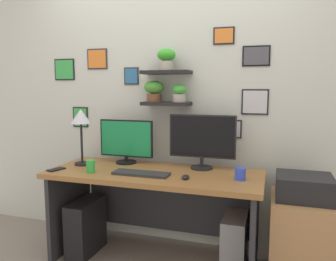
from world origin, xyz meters
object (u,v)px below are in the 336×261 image
at_px(pen_cup, 91,166).
at_px(monitor_left, 126,141).
at_px(desk_lamp, 81,121).
at_px(computer_tower_right, 235,241).
at_px(coffee_mug, 240,174).
at_px(monitor_right, 202,139).
at_px(printer, 304,187).
at_px(keyboard, 141,173).
at_px(cell_phone, 56,169).
at_px(computer_tower_left, 86,227).
at_px(drawer_cabinet, 301,241).
at_px(desk, 157,195).
at_px(computer_mouse, 185,177).

bearing_deg(pen_cup, monitor_left, 72.25).
xyz_separation_m(desk_lamp, computer_tower_right, (1.30, 0.09, -0.92)).
xyz_separation_m(coffee_mug, computer_tower_right, (-0.04, 0.16, -0.59)).
distance_m(monitor_right, printer, 0.84).
xyz_separation_m(keyboard, printer, (1.18, 0.16, -0.05)).
height_order(cell_phone, computer_tower_left, cell_phone).
distance_m(monitor_left, keyboard, 0.48).
bearing_deg(monitor_left, desk_lamp, -150.58).
xyz_separation_m(coffee_mug, pen_cup, (-1.14, -0.14, 0.01)).
height_order(coffee_mug, drawer_cabinet, coffee_mug).
relative_size(desk, pen_cup, 16.97).
bearing_deg(computer_tower_left, computer_mouse, -5.48).
xyz_separation_m(keyboard, coffee_mug, (0.74, 0.08, 0.04)).
relative_size(desk_lamp, computer_tower_right, 1.15).
bearing_deg(printer, computer_mouse, -168.06).
distance_m(coffee_mug, computer_tower_right, 0.61).
xyz_separation_m(pen_cup, printer, (1.58, 0.22, -0.09)).
bearing_deg(computer_mouse, pen_cup, -176.73).
distance_m(monitor_right, computer_tower_right, 0.84).
bearing_deg(computer_mouse, cell_phone, -176.95).
bearing_deg(computer_tower_right, drawer_cabinet, -9.12).
bearing_deg(pen_cup, computer_tower_right, 14.99).
xyz_separation_m(cell_phone, printer, (1.89, 0.23, -0.04)).
distance_m(desk, computer_tower_right, 0.72).
xyz_separation_m(computer_mouse, cell_phone, (-1.07, -0.06, -0.01)).
xyz_separation_m(computer_mouse, coffee_mug, (0.38, 0.10, 0.03)).
relative_size(desk, computer_mouse, 18.85).
xyz_separation_m(keyboard, computer_tower_left, (-0.55, 0.07, -0.53)).
relative_size(desk, computer_tower_left, 3.69).
distance_m(pen_cup, drawer_cabinet, 1.67).
xyz_separation_m(computer_mouse, drawer_cabinet, (0.82, 0.17, -0.45)).
bearing_deg(drawer_cabinet, printer, 90.00).
relative_size(monitor_left, keyboard, 1.12).
distance_m(monitor_left, computer_tower_left, 0.81).
xyz_separation_m(monitor_left, coffee_mug, (1.02, -0.25, -0.15)).
height_order(desk, drawer_cabinet, desk).
distance_m(keyboard, pen_cup, 0.41).
distance_m(monitor_right, computer_mouse, 0.42).
height_order(keyboard, computer_tower_right, keyboard).
xyz_separation_m(desk, monitor_right, (0.34, 0.16, 0.45)).
xyz_separation_m(keyboard, cell_phone, (-0.72, -0.07, -0.01)).
height_order(monitor_right, computer_tower_right, monitor_right).
bearing_deg(computer_tower_left, computer_tower_right, 7.56).
relative_size(monitor_left, cell_phone, 3.51).
distance_m(monitor_right, desk_lamp, 1.04).
distance_m(monitor_left, desk_lamp, 0.42).
relative_size(desk_lamp, computer_tower_left, 1.05).
bearing_deg(monitor_left, printer, -6.94).
relative_size(pen_cup, drawer_cabinet, 0.16).
xyz_separation_m(drawer_cabinet, computer_tower_left, (-1.72, -0.09, -0.08)).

